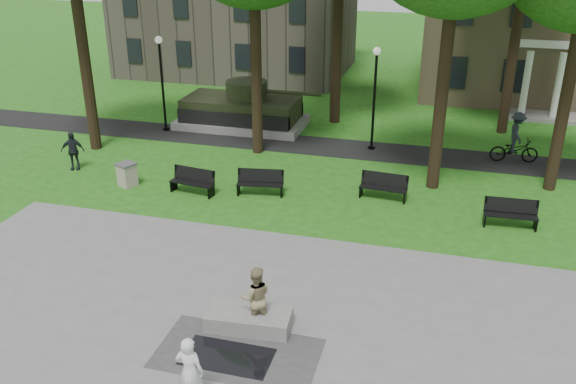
# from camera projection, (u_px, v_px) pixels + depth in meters

# --- Properties ---
(ground) EXTENTS (120.00, 120.00, 0.00)m
(ground) POSITION_uv_depth(u_px,v_px,m) (294.00, 285.00, 17.82)
(ground) COLOR #1E5A15
(ground) RESTS_ON ground
(footpath) EXTENTS (44.00, 2.60, 0.01)m
(footpath) POSITION_uv_depth(u_px,v_px,m) (360.00, 150.00, 28.39)
(footpath) COLOR black
(footpath) RESTS_ON ground
(building_right) EXTENTS (17.00, 12.00, 8.60)m
(building_right) POSITION_uv_depth(u_px,v_px,m) (566.00, 20.00, 36.55)
(building_right) COLOR #9E8460
(building_right) RESTS_ON ground
(building_left) EXTENTS (15.00, 10.00, 7.20)m
(building_left) POSITION_uv_depth(u_px,v_px,m) (239.00, 18.00, 42.36)
(building_left) COLOR #4C443D
(building_left) RESTS_ON ground
(lamp_left) EXTENTS (0.36, 0.36, 4.73)m
(lamp_left) POSITION_uv_depth(u_px,v_px,m) (162.00, 76.00, 29.94)
(lamp_left) COLOR black
(lamp_left) RESTS_ON ground
(lamp_mid) EXTENTS (0.36, 0.36, 4.73)m
(lamp_mid) POSITION_uv_depth(u_px,v_px,m) (375.00, 90.00, 27.40)
(lamp_mid) COLOR black
(lamp_mid) RESTS_ON ground
(tank_monument) EXTENTS (7.45, 3.40, 2.40)m
(tank_monument) POSITION_uv_depth(u_px,v_px,m) (242.00, 110.00, 31.37)
(tank_monument) COLOR gray
(tank_monument) RESTS_ON ground
(puddle) EXTENTS (2.20, 1.20, 0.00)m
(puddle) POSITION_uv_depth(u_px,v_px,m) (227.00, 357.00, 14.87)
(puddle) COLOR black
(puddle) RESTS_ON plaza
(concrete_block) EXTENTS (2.27, 1.17, 0.45)m
(concrete_block) POSITION_uv_depth(u_px,v_px,m) (249.00, 319.00, 15.88)
(concrete_block) COLOR gray
(concrete_block) RESTS_ON plaza
(skateboarder) EXTENTS (0.64, 0.43, 1.73)m
(skateboarder) POSITION_uv_depth(u_px,v_px,m) (190.00, 371.00, 13.10)
(skateboarder) COLOR white
(skateboarder) RESTS_ON plaza
(friend_watching) EXTENTS (1.03, 0.93, 1.73)m
(friend_watching) POSITION_uv_depth(u_px,v_px,m) (256.00, 297.00, 15.69)
(friend_watching) COLOR #93875F
(friend_watching) RESTS_ON plaza
(pedestrian_walker) EXTENTS (1.06, 0.70, 1.67)m
(pedestrian_walker) POSITION_uv_depth(u_px,v_px,m) (73.00, 151.00, 25.86)
(pedestrian_walker) COLOR #1E2329
(pedestrian_walker) RESTS_ON ground
(cyclist) EXTENTS (2.15, 1.26, 2.26)m
(cyclist) POSITION_uv_depth(u_px,v_px,m) (515.00, 142.00, 26.64)
(cyclist) COLOR black
(cyclist) RESTS_ON ground
(park_bench_0) EXTENTS (1.85, 0.77, 1.00)m
(park_bench_0) POSITION_uv_depth(u_px,v_px,m) (193.00, 180.00, 23.71)
(park_bench_0) COLOR black
(park_bench_0) RESTS_ON ground
(park_bench_1) EXTENTS (1.85, 0.80, 1.00)m
(park_bench_1) POSITION_uv_depth(u_px,v_px,m) (261.00, 182.00, 23.58)
(park_bench_1) COLOR black
(park_bench_1) RESTS_ON ground
(park_bench_2) EXTENTS (1.83, 0.67, 1.00)m
(park_bench_2) POSITION_uv_depth(u_px,v_px,m) (384.00, 186.00, 23.23)
(park_bench_2) COLOR black
(park_bench_2) RESTS_ON ground
(park_bench_3) EXTENTS (1.82, 0.62, 1.00)m
(park_bench_3) POSITION_uv_depth(u_px,v_px,m) (511.00, 213.00, 21.09)
(park_bench_3) COLOR black
(park_bench_3) RESTS_ON ground
(trash_bin) EXTENTS (0.88, 0.88, 0.96)m
(trash_bin) POSITION_uv_depth(u_px,v_px,m) (127.00, 174.00, 24.37)
(trash_bin) COLOR #B2A493
(trash_bin) RESTS_ON ground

